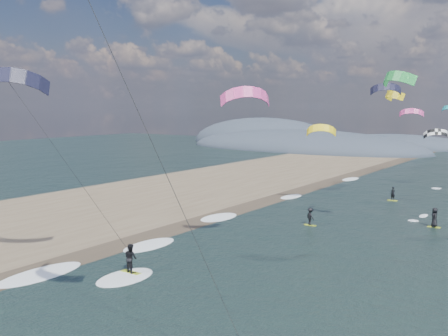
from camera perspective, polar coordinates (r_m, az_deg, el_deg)
The scene contains 6 objects.
wet_sand_strip at distance 37.63m, azimuth -15.85°, elevation -9.73°, with size 3.00×240.00×0.00m, color #382D23.
coastal_hills at distance 135.32m, azimuth 8.38°, elevation 2.45°, with size 80.00×41.00×15.00m.
kitesurfer_near_b at distance 30.90m, azimuth -19.91°, elevation 3.32°, with size 7.27×9.29×13.52m.
far_kitesurfers at distance 48.79m, azimuth 16.55°, elevation -4.90°, with size 10.45×17.19×1.78m.
bg_kite_field at distance 67.27m, azimuth 20.79°, elevation 7.14°, with size 13.04×73.63×7.11m.
shoreline_surf at distance 39.81m, azimuth -9.36°, elevation -8.63°, with size 2.40×79.40×0.11m.
Camera 1 is at (16.30, -12.38, 10.70)m, focal length 40.00 mm.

